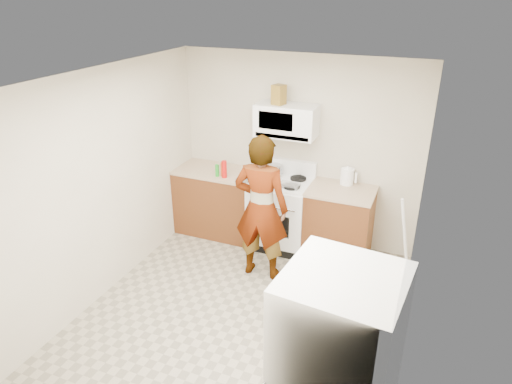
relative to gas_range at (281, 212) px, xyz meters
The scene contains 20 objects.
floor 1.56m from the gas_range, 86.14° to the right, with size 3.60×3.60×0.00m, color gray.
back_wall 0.83m from the gas_range, 72.00° to the left, with size 3.20×0.02×2.50m, color beige.
right_wall 2.37m from the gas_range, 41.25° to the right, with size 0.02×3.60×2.50m, color beige.
cabinet_left 0.94m from the gas_range, behind, with size 1.12×0.62×0.90m, color brown.
counter_left 1.03m from the gas_range, behind, with size 1.14×0.64×0.04m, color tan.
cabinet_right 0.78m from the gas_range, ahead, with size 0.80×0.62×0.90m, color brown.
counter_right 0.89m from the gas_range, ahead, with size 0.82×0.64×0.04m, color tan.
gas_range is the anchor object (origin of this frame).
microwave 1.22m from the gas_range, 90.00° to the left, with size 0.76×0.38×0.40m, color white.
person 0.85m from the gas_range, 88.92° to the right, with size 0.65×0.42×1.77m, color tan.
fridge 3.24m from the gas_range, 64.42° to the right, with size 0.70×0.70×1.70m, color beige.
kettle 0.99m from the gas_range, 15.00° to the left, with size 0.17×0.17×0.20m, color white.
jug 1.54m from the gas_range, 137.55° to the left, with size 0.14×0.14×0.24m, color brown.
saucepan 0.57m from the gas_range, 141.85° to the left, with size 0.22×0.22×0.12m, color #AFB0B4.
tray 0.51m from the gas_range, 42.91° to the right, with size 0.25×0.16×0.05m, color silver.
bottle_spray 0.94m from the gas_range, 165.82° to the right, with size 0.07×0.07×0.23m, color red.
bottle_hot_sauce 0.96m from the gas_range, 169.57° to the right, with size 0.06×0.06×0.18m, color #DB4218.
bottle_green_cap 1.01m from the gas_range, 167.72° to the right, with size 0.05×0.05×0.16m, color #198C1F.
pot_lid 0.67m from the gas_range, 160.88° to the right, with size 0.22×0.22×0.01m, color white.
broom 1.81m from the gas_range, 23.80° to the right, with size 0.03×0.03×1.31m, color silver.
Camera 1 is at (1.65, -3.65, 3.23)m, focal length 32.00 mm.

